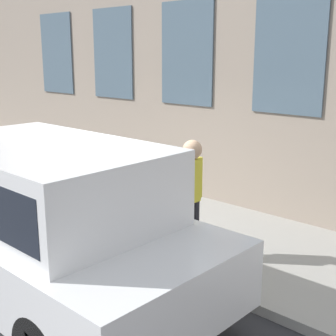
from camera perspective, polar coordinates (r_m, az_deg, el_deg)
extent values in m
plane|color=#2D2D30|center=(7.13, -6.14, -10.48)|extent=(80.00, 80.00, 0.00)
cube|color=#9E9B93|center=(8.02, 1.50, -7.09)|extent=(2.81, 60.00, 0.13)
cube|color=gray|center=(8.74, 8.76, 17.73)|extent=(0.30, 40.00, 7.09)
cube|color=#4C6070|center=(8.00, 14.49, 13.37)|extent=(0.03, 1.28, 1.96)
cube|color=#4C6070|center=(9.25, 2.27, 13.77)|extent=(0.03, 1.28, 1.96)
cube|color=#4C6070|center=(10.80, -6.77, 13.69)|extent=(0.03, 1.28, 1.96)
cube|color=#4C6070|center=(12.53, -13.42, 13.42)|extent=(0.03, 1.28, 1.96)
cylinder|color=gray|center=(7.27, -2.62, -8.64)|extent=(0.27, 0.27, 0.04)
cylinder|color=gray|center=(7.17, -2.64, -6.63)|extent=(0.20, 0.20, 0.59)
sphere|color=slate|center=(7.08, -2.67, -4.40)|extent=(0.21, 0.21, 0.21)
cylinder|color=black|center=(7.06, -2.67, -3.92)|extent=(0.07, 0.07, 0.08)
cylinder|color=gray|center=(7.05, -1.79, -6.38)|extent=(0.09, 0.10, 0.09)
cylinder|color=gray|center=(7.25, -3.48, -5.82)|extent=(0.09, 0.10, 0.09)
cylinder|color=#232328|center=(6.58, 2.39, -7.57)|extent=(0.12, 0.12, 0.80)
cylinder|color=#232328|center=(6.69, 3.32, -7.19)|extent=(0.12, 0.12, 0.80)
cube|color=yellow|center=(6.42, 2.93, -1.54)|extent=(0.22, 0.15, 0.60)
cylinder|color=yellow|center=(6.30, 2.03, -1.69)|extent=(0.09, 0.09, 0.57)
cylinder|color=yellow|center=(6.53, 3.81, -1.15)|extent=(0.09, 0.09, 0.57)
sphere|color=tan|center=(6.32, 2.98, 2.25)|extent=(0.27, 0.27, 0.27)
cylinder|color=black|center=(7.73, -15.32, -5.95)|extent=(0.24, 0.75, 0.75)
cylinder|color=black|center=(5.56, 2.12, -13.48)|extent=(0.24, 0.75, 0.75)
cube|color=white|center=(5.93, -15.29, -8.36)|extent=(2.10, 4.92, 0.72)
cube|color=white|center=(5.59, -15.12, -1.30)|extent=(1.85, 3.05, 0.84)
cube|color=#1E232D|center=(5.59, -15.12, -1.30)|extent=(1.86, 2.80, 0.54)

